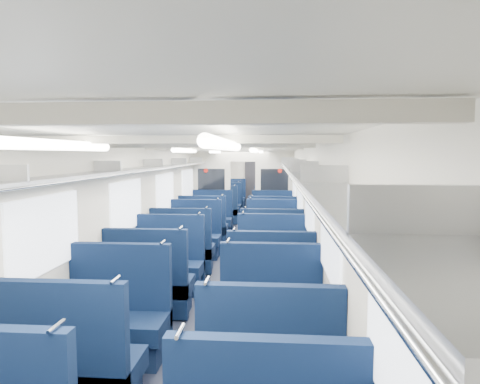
# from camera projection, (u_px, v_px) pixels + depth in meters

# --- Properties ---
(floor) EXTENTS (2.80, 18.00, 0.01)m
(floor) POSITION_uv_depth(u_px,v_px,m) (234.00, 254.00, 9.33)
(floor) COLOR black
(floor) RESTS_ON ground
(ceiling) EXTENTS (2.80, 18.00, 0.01)m
(ceiling) POSITION_uv_depth(u_px,v_px,m) (234.00, 147.00, 9.12)
(ceiling) COLOR silver
(ceiling) RESTS_ON wall_left
(wall_left) EXTENTS (0.02, 18.00, 2.35)m
(wall_left) POSITION_uv_depth(u_px,v_px,m) (172.00, 201.00, 9.34)
(wall_left) COLOR beige
(wall_left) RESTS_ON floor
(dado_left) EXTENTS (0.03, 17.90, 0.70)m
(dado_left) POSITION_uv_depth(u_px,v_px,m) (173.00, 237.00, 9.41)
(dado_left) COLOR #0F1B33
(dado_left) RESTS_ON floor
(wall_right) EXTENTS (0.02, 18.00, 2.35)m
(wall_right) POSITION_uv_depth(u_px,v_px,m) (299.00, 202.00, 9.12)
(wall_right) COLOR beige
(wall_right) RESTS_ON floor
(dado_right) EXTENTS (0.03, 17.90, 0.70)m
(dado_right) POSITION_uv_depth(u_px,v_px,m) (298.00, 239.00, 9.19)
(dado_right) COLOR #0F1B33
(dado_right) RESTS_ON floor
(wall_far) EXTENTS (2.80, 0.02, 2.35)m
(wall_far) POSITION_uv_depth(u_px,v_px,m) (254.00, 178.00, 18.17)
(wall_far) COLOR beige
(wall_far) RESTS_ON floor
(luggage_rack_left) EXTENTS (0.36, 17.40, 0.18)m
(luggage_rack_left) POSITION_uv_depth(u_px,v_px,m) (179.00, 165.00, 9.25)
(luggage_rack_left) COLOR #B2B5BA
(luggage_rack_left) RESTS_ON wall_left
(luggage_rack_right) EXTENTS (0.36, 17.40, 0.18)m
(luggage_rack_right) POSITION_uv_depth(u_px,v_px,m) (290.00, 165.00, 9.06)
(luggage_rack_right) COLOR #B2B5BA
(luggage_rack_right) RESTS_ON wall_right
(windows) EXTENTS (2.78, 15.60, 0.75)m
(windows) POSITION_uv_depth(u_px,v_px,m) (232.00, 192.00, 8.75)
(windows) COLOR white
(windows) RESTS_ON wall_left
(ceiling_fittings) EXTENTS (2.70, 16.06, 0.11)m
(ceiling_fittings) POSITION_uv_depth(u_px,v_px,m) (233.00, 150.00, 8.87)
(ceiling_fittings) COLOR beige
(ceiling_fittings) RESTS_ON ceiling
(end_door) EXTENTS (0.75, 0.06, 2.00)m
(end_door) POSITION_uv_depth(u_px,v_px,m) (254.00, 182.00, 18.12)
(end_door) COLOR black
(end_door) RESTS_ON floor
(bulkhead) EXTENTS (2.80, 0.10, 2.35)m
(bulkhead) POSITION_uv_depth(u_px,v_px,m) (243.00, 189.00, 11.73)
(bulkhead) COLOR beige
(bulkhead) RESTS_ON floor
(seat_4) EXTENTS (1.13, 0.62, 1.26)m
(seat_4) POSITION_uv_depth(u_px,v_px,m) (69.00, 374.00, 3.49)
(seat_4) COLOR #0C1D3E
(seat_4) RESTS_ON floor
(seat_5) EXTENTS (1.13, 0.62, 1.26)m
(seat_5) POSITION_uv_depth(u_px,v_px,m) (269.00, 380.00, 3.39)
(seat_5) COLOR #0C1D3E
(seat_5) RESTS_ON floor
(seat_6) EXTENTS (1.13, 0.62, 1.26)m
(seat_6) POSITION_uv_depth(u_px,v_px,m) (117.00, 322.00, 4.56)
(seat_6) COLOR #0C1D3E
(seat_6) RESTS_ON floor
(seat_7) EXTENTS (1.13, 0.62, 1.26)m
(seat_7) POSITION_uv_depth(u_px,v_px,m) (271.00, 322.00, 4.57)
(seat_7) COLOR #0C1D3E
(seat_7) RESTS_ON floor
(seat_8) EXTENTS (1.13, 0.62, 1.26)m
(seat_8) POSITION_uv_depth(u_px,v_px,m) (150.00, 287.00, 5.77)
(seat_8) COLOR #0C1D3E
(seat_8) RESTS_ON floor
(seat_9) EXTENTS (1.13, 0.62, 1.26)m
(seat_9) POSITION_uv_depth(u_px,v_px,m) (271.00, 291.00, 5.59)
(seat_9) COLOR #0C1D3E
(seat_9) RESTS_ON floor
(seat_10) EXTENTS (1.13, 0.62, 1.26)m
(seat_10) POSITION_uv_depth(u_px,v_px,m) (168.00, 267.00, 6.79)
(seat_10) COLOR #0C1D3E
(seat_10) RESTS_ON floor
(seat_11) EXTENTS (1.13, 0.62, 1.26)m
(seat_11) POSITION_uv_depth(u_px,v_px,m) (272.00, 266.00, 6.85)
(seat_11) COLOR #0C1D3E
(seat_11) RESTS_ON floor
(seat_12) EXTENTS (1.13, 0.62, 1.26)m
(seat_12) POSITION_uv_depth(u_px,v_px,m) (183.00, 252.00, 7.88)
(seat_12) COLOR #0C1D3E
(seat_12) RESTS_ON floor
(seat_13) EXTENTS (1.13, 0.62, 1.26)m
(seat_13) POSITION_uv_depth(u_px,v_px,m) (272.00, 253.00, 7.79)
(seat_13) COLOR #0C1D3E
(seat_13) RESTS_ON floor
(seat_14) EXTENTS (1.13, 0.62, 1.26)m
(seat_14) POSITION_uv_depth(u_px,v_px,m) (195.00, 239.00, 9.06)
(seat_14) COLOR #0C1D3E
(seat_14) RESTS_ON floor
(seat_15) EXTENTS (1.13, 0.62, 1.26)m
(seat_15) POSITION_uv_depth(u_px,v_px,m) (272.00, 238.00, 9.12)
(seat_15) COLOR #0C1D3E
(seat_15) RESTS_ON floor
(seat_16) EXTENTS (1.13, 0.62, 1.26)m
(seat_16) POSITION_uv_depth(u_px,v_px,m) (203.00, 230.00, 10.18)
(seat_16) COLOR #0C1D3E
(seat_16) RESTS_ON floor
(seat_17) EXTENTS (1.13, 0.62, 1.26)m
(seat_17) POSITION_uv_depth(u_px,v_px,m) (272.00, 230.00, 10.07)
(seat_17) COLOR #0C1D3E
(seat_17) RESTS_ON floor
(seat_18) EXTENTS (1.13, 0.62, 1.26)m
(seat_18) POSITION_uv_depth(u_px,v_px,m) (211.00, 221.00, 11.51)
(seat_18) COLOR #0C1D3E
(seat_18) RESTS_ON floor
(seat_19) EXTENTS (1.13, 0.62, 1.26)m
(seat_19) POSITION_uv_depth(u_px,v_px,m) (272.00, 222.00, 11.38)
(seat_19) COLOR #0C1D3E
(seat_19) RESTS_ON floor
(seat_20) EXTENTS (1.13, 0.62, 1.26)m
(seat_20) POSITION_uv_depth(u_px,v_px,m) (220.00, 212.00, 13.38)
(seat_20) COLOR #0C1D3E
(seat_20) RESTS_ON floor
(seat_21) EXTENTS (1.13, 0.62, 1.26)m
(seat_21) POSITION_uv_depth(u_px,v_px,m) (273.00, 212.00, 13.22)
(seat_21) COLOR #0C1D3E
(seat_21) RESTS_ON floor
(seat_22) EXTENTS (1.13, 0.62, 1.26)m
(seat_22) POSITION_uv_depth(u_px,v_px,m) (225.00, 207.00, 14.58)
(seat_22) COLOR #0C1D3E
(seat_22) RESTS_ON floor
(seat_23) EXTENTS (1.13, 0.62, 1.26)m
(seat_23) POSITION_uv_depth(u_px,v_px,m) (273.00, 208.00, 14.38)
(seat_23) COLOR #0C1D3E
(seat_23) RESTS_ON floor
(seat_24) EXTENTS (1.13, 0.62, 1.26)m
(seat_24) POSITION_uv_depth(u_px,v_px,m) (228.00, 203.00, 15.76)
(seat_24) COLOR #0C1D3E
(seat_24) RESTS_ON floor
(seat_25) EXTENTS (1.13, 0.62, 1.26)m
(seat_25) POSITION_uv_depth(u_px,v_px,m) (273.00, 204.00, 15.54)
(seat_25) COLOR #0C1D3E
(seat_25) RESTS_ON floor
(seat_26) EXTENTS (1.13, 0.62, 1.26)m
(seat_26) POSITION_uv_depth(u_px,v_px,m) (231.00, 200.00, 16.86)
(seat_26) COLOR #0C1D3E
(seat_26) RESTS_ON floor
(seat_27) EXTENTS (1.13, 0.62, 1.26)m
(seat_27) POSITION_uv_depth(u_px,v_px,m) (273.00, 200.00, 16.82)
(seat_27) COLOR #0C1D3E
(seat_27) RESTS_ON floor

